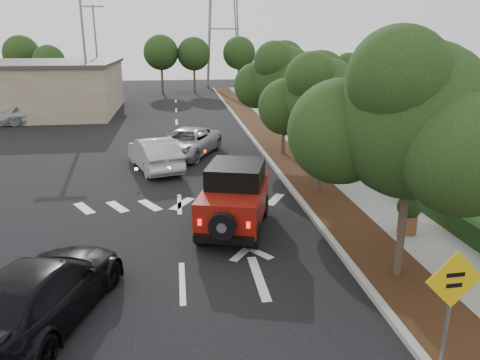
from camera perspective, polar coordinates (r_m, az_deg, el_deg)
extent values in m
plane|color=black|center=(12.44, -7.05, -12.33)|extent=(120.00, 120.00, 0.00)
cube|color=#9E9B93|center=(24.07, 3.45, 2.58)|extent=(0.20, 70.00, 0.15)
cube|color=black|center=(24.28, 5.77, 2.62)|extent=(1.80, 70.00, 0.12)
cube|color=gray|center=(24.79, 10.05, 2.74)|extent=(2.00, 70.00, 0.12)
cube|color=black|center=(25.17, 13.13, 3.57)|extent=(0.80, 70.00, 0.80)
cylinder|color=black|center=(16.68, -2.67, -2.82)|extent=(0.51, 0.87, 0.83)
cylinder|color=black|center=(16.45, 2.85, -3.10)|extent=(0.51, 0.87, 0.83)
cylinder|color=black|center=(14.32, -4.70, -6.30)|extent=(0.51, 0.87, 0.83)
cylinder|color=black|center=(14.06, 1.75, -6.71)|extent=(0.51, 0.87, 0.83)
cube|color=maroon|center=(15.15, -0.66, -2.61)|extent=(2.86, 4.19, 1.03)
cube|color=black|center=(15.18, -0.48, 0.79)|extent=(2.23, 2.50, 0.66)
cube|color=maroon|center=(16.53, 0.15, -1.20)|extent=(1.87, 1.49, 0.85)
cube|color=black|center=(13.50, -2.03, -7.28)|extent=(1.75, 0.68, 0.23)
cylinder|color=black|center=(13.19, -2.16, -5.69)|extent=(0.82, 0.44, 0.78)
cube|color=#FF190C|center=(13.51, -4.95, -5.17)|extent=(0.11, 0.07, 0.19)
cube|color=#FF190C|center=(13.27, 1.01, -5.53)|extent=(0.11, 0.07, 0.19)
imported|color=#9EA0A5|center=(24.94, -6.51, 4.54)|extent=(4.32, 5.69, 1.44)
imported|color=black|center=(11.39, -23.03, -12.38)|extent=(3.46, 5.48, 1.48)
imported|color=#B2B6BB|center=(22.60, -10.38, 3.19)|extent=(2.92, 4.94, 1.54)
imported|color=#B5B7BD|center=(37.68, -24.14, 7.50)|extent=(4.96, 3.53, 1.57)
cylinder|color=slate|center=(9.66, 24.02, -14.76)|extent=(0.08, 0.08, 2.19)
cube|color=#E2B60B|center=(9.29, 24.68, -10.99)|extent=(1.12, 0.07, 1.12)
cube|color=black|center=(9.23, 24.83, -10.47)|extent=(0.35, 0.03, 0.08)
cube|color=black|center=(9.33, 24.67, -11.62)|extent=(0.31, 0.02, 0.08)
cylinder|color=brown|center=(15.74, 19.72, -5.04)|extent=(0.65, 0.65, 0.60)
sphere|color=black|center=(15.55, 19.92, -3.11)|extent=(0.74, 0.74, 0.74)
imported|color=black|center=(15.52, 19.95, -2.82)|extent=(0.68, 0.60, 0.70)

